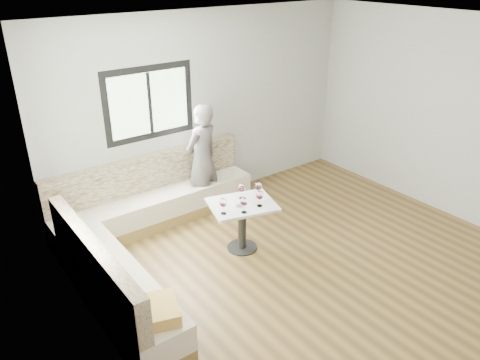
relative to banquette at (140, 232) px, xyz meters
name	(u,v)px	position (x,y,z in m)	size (l,w,h in m)	color
room	(323,162)	(1.51, -1.54, 1.08)	(5.01, 5.01, 2.81)	brown
banquette	(140,232)	(0.00, 0.00, 0.00)	(2.90, 2.80, 0.95)	brown
table	(242,215)	(1.11, -0.63, 0.16)	(0.93, 0.81, 0.65)	black
person	(202,159)	(1.29, 0.56, 0.47)	(0.58, 0.38, 1.60)	#5E5759
olive_ramekin	(237,203)	(1.03, -0.62, 0.34)	(0.11, 0.11, 0.04)	white
wine_glass_a	(223,203)	(0.77, -0.70, 0.46)	(0.09, 0.09, 0.20)	white
wine_glass_b	(244,202)	(0.99, -0.83, 0.46)	(0.09, 0.09, 0.20)	white
wine_glass_c	(260,196)	(1.24, -0.81, 0.46)	(0.09, 0.09, 0.20)	white
wine_glass_d	(242,188)	(1.19, -0.52, 0.46)	(0.09, 0.09, 0.20)	white
wine_glass_e	(258,187)	(1.38, -0.61, 0.46)	(0.09, 0.09, 0.20)	white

